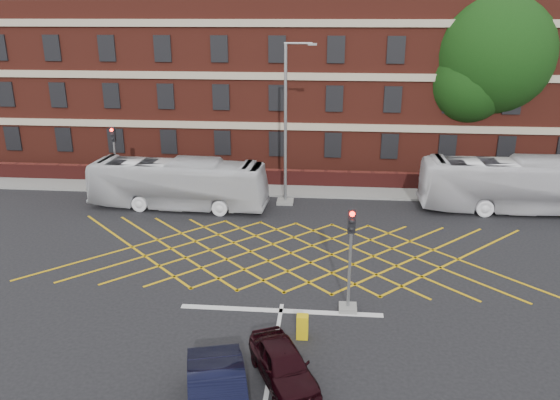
# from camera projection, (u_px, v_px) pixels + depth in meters

# --- Properties ---
(ground) EXTENTS (120.00, 120.00, 0.00)m
(ground) POSITION_uv_depth(u_px,v_px,m) (288.00, 271.00, 24.82)
(ground) COLOR black
(ground) RESTS_ON ground
(victorian_building) EXTENTS (51.00, 12.17, 20.40)m
(victorian_building) POSITION_uv_depth(u_px,v_px,m) (313.00, 57.00, 42.97)
(victorian_building) COLOR #5C2117
(victorian_building) RESTS_ON ground
(boundary_wall) EXTENTS (56.00, 0.50, 1.10)m
(boundary_wall) POSITION_uv_depth(u_px,v_px,m) (303.00, 178.00, 36.88)
(boundary_wall) COLOR #4B1614
(boundary_wall) RESTS_ON ground
(far_pavement) EXTENTS (60.00, 3.00, 0.12)m
(far_pavement) POSITION_uv_depth(u_px,v_px,m) (302.00, 190.00, 36.10)
(far_pavement) COLOR slate
(far_pavement) RESTS_ON ground
(box_junction_hatching) EXTENTS (8.22, 8.22, 0.02)m
(box_junction_hatching) POSITION_uv_depth(u_px,v_px,m) (291.00, 253.00, 26.70)
(box_junction_hatching) COLOR #CC990C
(box_junction_hatching) RESTS_ON ground
(stop_line) EXTENTS (8.00, 0.30, 0.02)m
(stop_line) POSITION_uv_depth(u_px,v_px,m) (281.00, 311.00, 21.52)
(stop_line) COLOR silver
(stop_line) RESTS_ON ground
(bus_left) EXTENTS (10.79, 3.14, 2.97)m
(bus_left) POSITION_uv_depth(u_px,v_px,m) (178.00, 184.00, 32.56)
(bus_left) COLOR silver
(bus_left) RESTS_ON ground
(bus_right) EXTENTS (11.54, 2.72, 3.21)m
(bus_right) POSITION_uv_depth(u_px,v_px,m) (521.00, 185.00, 31.89)
(bus_right) COLOR silver
(bus_right) RESTS_ON ground
(car_maroon) EXTENTS (2.84, 3.90, 1.23)m
(car_maroon) POSITION_uv_depth(u_px,v_px,m) (283.00, 364.00, 17.27)
(car_maroon) COLOR black
(car_maroon) RESTS_ON ground
(deciduous_tree) EXTENTS (8.58, 8.58, 12.78)m
(deciduous_tree) POSITION_uv_depth(u_px,v_px,m) (489.00, 62.00, 37.91)
(deciduous_tree) COLOR black
(deciduous_tree) RESTS_ON ground
(traffic_light_near) EXTENTS (0.70, 0.70, 4.27)m
(traffic_light_near) POSITION_uv_depth(u_px,v_px,m) (350.00, 270.00, 20.99)
(traffic_light_near) COLOR slate
(traffic_light_near) RESTS_ON ground
(traffic_light_far) EXTENTS (0.70, 0.70, 4.27)m
(traffic_light_far) POSITION_uv_depth(u_px,v_px,m) (116.00, 165.00, 35.42)
(traffic_light_far) COLOR slate
(traffic_light_far) RESTS_ON ground
(street_lamp) EXTENTS (2.25, 1.00, 9.59)m
(street_lamp) POSITION_uv_depth(u_px,v_px,m) (286.00, 150.00, 32.63)
(street_lamp) COLOR slate
(street_lamp) RESTS_ON ground
(direction_signs) EXTENTS (1.10, 0.16, 2.20)m
(direction_signs) POSITION_uv_depth(u_px,v_px,m) (116.00, 168.00, 36.14)
(direction_signs) COLOR gray
(direction_signs) RESTS_ON ground
(utility_cabinet) EXTENTS (0.41, 0.36, 0.91)m
(utility_cabinet) POSITION_uv_depth(u_px,v_px,m) (302.00, 327.00, 19.61)
(utility_cabinet) COLOR gold
(utility_cabinet) RESTS_ON ground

